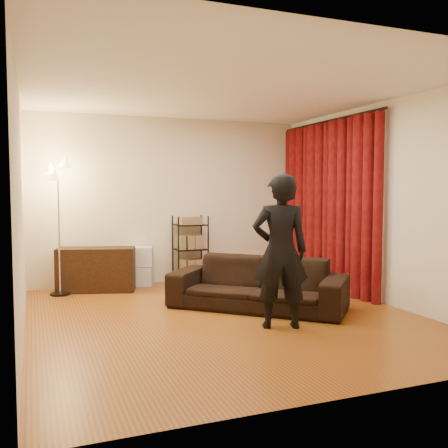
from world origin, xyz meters
name	(u,v)px	position (x,y,z in m)	size (l,w,h in m)	color
floor	(225,317)	(0.00, 0.00, 0.00)	(5.00, 5.00, 0.00)	brown
ceiling	(225,89)	(0.00, 0.00, 2.70)	(5.00, 5.00, 0.00)	white
wall_back	(170,200)	(0.00, 2.50, 1.35)	(5.00, 5.00, 0.00)	beige
wall_front	(352,215)	(0.00, -2.50, 1.35)	(5.00, 5.00, 0.00)	beige
wall_left	(20,207)	(-2.25, 0.00, 1.35)	(5.00, 5.00, 0.00)	beige
wall_right	(381,203)	(2.25, 0.00, 1.35)	(5.00, 5.00, 0.00)	beige
curtain_rod	(329,121)	(2.15, 1.12, 2.58)	(0.04, 0.04, 2.65)	black
curtain	(327,206)	(2.13, 1.12, 1.28)	(0.22, 2.65, 2.55)	maroon
sofa	(258,284)	(0.54, 0.25, 0.33)	(2.23, 0.87, 0.65)	black
person	(280,251)	(0.40, -0.63, 0.85)	(0.62, 0.41, 1.70)	black
media_cabinet	(96,269)	(-1.26, 2.12, 0.33)	(1.13, 0.42, 0.66)	black
storage_boxes	(141,266)	(-0.54, 2.31, 0.31)	(0.38, 0.30, 0.62)	silver
wire_shelf	(190,249)	(0.27, 2.28, 0.55)	(0.50, 0.35, 1.10)	black
floor_lamp	(59,228)	(-1.78, 2.04, 0.97)	(0.35, 0.35, 1.94)	silver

